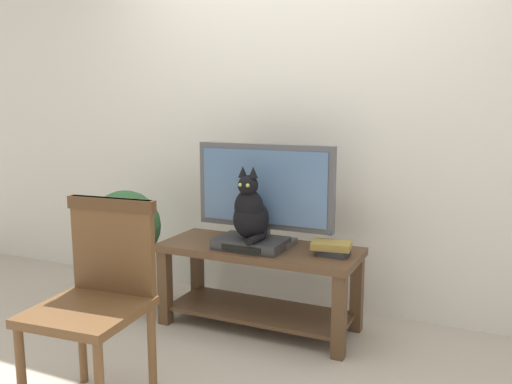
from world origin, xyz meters
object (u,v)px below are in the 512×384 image
object	(u,v)px
tv	(265,191)
cat	(250,212)
wooden_chair	(99,288)
tv_stand	(259,273)
media_box	(251,243)
potted_plant	(125,235)
book_stack	(332,248)

from	to	relation	value
tv	cat	bearing A→B (deg)	-99.90
wooden_chair	cat	bearing A→B (deg)	73.30
tv_stand	media_box	bearing A→B (deg)	-113.98
tv_stand	potted_plant	bearing A→B (deg)	-173.50
wooden_chair	tv_stand	bearing A→B (deg)	73.10
media_box	book_stack	xyz separation A→B (m)	(0.48, 0.06, 0.01)
tv_stand	book_stack	size ratio (longest dim) A/B	5.14
book_stack	potted_plant	size ratio (longest dim) A/B	0.29
book_stack	tv_stand	bearing A→B (deg)	-179.87
potted_plant	tv	bearing A→B (deg)	11.13
cat	potted_plant	world-z (taller)	cat
wooden_chair	tv	bearing A→B (deg)	74.18
book_stack	wooden_chair	bearing A→B (deg)	-126.28
tv_stand	cat	world-z (taller)	cat
cat	book_stack	world-z (taller)	cat
tv	media_box	size ratio (longest dim) A/B	2.13
tv_stand	tv	xyz separation A→B (m)	(0.00, 0.08, 0.50)
cat	book_stack	xyz separation A→B (m)	(0.48, 0.08, -0.18)
wooden_chair	potted_plant	distance (m)	1.13
wooden_chair	book_stack	distance (m)	1.32
media_box	potted_plant	size ratio (longest dim) A/B	0.51
tv	media_box	xyz separation A→B (m)	(-0.03, -0.14, -0.30)
cat	wooden_chair	world-z (taller)	cat
tv	cat	distance (m)	0.19
cat	potted_plant	size ratio (longest dim) A/B	0.54
media_box	potted_plant	xyz separation A→B (m)	(-0.90, -0.04, -0.04)
tv_stand	potted_plant	xyz separation A→B (m)	(-0.93, -0.11, 0.16)
media_box	potted_plant	distance (m)	0.90
cat	book_stack	distance (m)	0.52
media_box	potted_plant	world-z (taller)	potted_plant
tv	cat	world-z (taller)	tv
wooden_chair	book_stack	size ratio (longest dim) A/B	3.98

